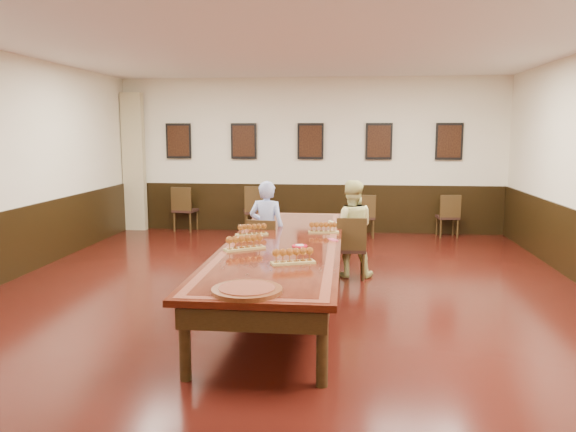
# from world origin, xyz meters

# --- Properties ---
(floor) EXTENTS (8.00, 10.00, 0.02)m
(floor) POSITION_xyz_m (0.00, 0.00, -0.01)
(floor) COLOR black
(floor) RESTS_ON ground
(ceiling) EXTENTS (8.00, 10.00, 0.02)m
(ceiling) POSITION_xyz_m (0.00, 0.00, 3.21)
(ceiling) COLOR white
(ceiling) RESTS_ON floor
(wall_back) EXTENTS (8.00, 0.02, 3.20)m
(wall_back) POSITION_xyz_m (0.00, 5.01, 1.60)
(wall_back) COLOR #EFE9C8
(wall_back) RESTS_ON floor
(wall_front) EXTENTS (8.00, 0.02, 3.20)m
(wall_front) POSITION_xyz_m (0.00, -5.01, 1.60)
(wall_front) COLOR #EFE9C8
(wall_front) RESTS_ON floor
(chair_man) EXTENTS (0.47, 0.51, 0.88)m
(chair_man) POSITION_xyz_m (-0.38, 1.02, 0.44)
(chair_man) COLOR black
(chair_man) RESTS_ON floor
(chair_woman) EXTENTS (0.43, 0.47, 0.90)m
(chair_woman) POSITION_xyz_m (0.83, 1.25, 0.45)
(chair_woman) COLOR black
(chair_woman) RESTS_ON floor
(spare_chair_a) EXTENTS (0.50, 0.54, 0.95)m
(spare_chair_a) POSITION_xyz_m (-2.64, 4.78, 0.47)
(spare_chair_a) COLOR black
(spare_chair_a) RESTS_ON floor
(spare_chair_b) EXTENTS (0.58, 0.61, 1.01)m
(spare_chair_b) POSITION_xyz_m (-1.11, 4.57, 0.50)
(spare_chair_b) COLOR black
(spare_chair_b) RESTS_ON floor
(spare_chair_c) EXTENTS (0.42, 0.45, 0.87)m
(spare_chair_c) POSITION_xyz_m (1.12, 4.45, 0.43)
(spare_chair_c) COLOR black
(spare_chair_c) RESTS_ON floor
(spare_chair_d) EXTENTS (0.44, 0.47, 0.87)m
(spare_chair_d) POSITION_xyz_m (2.78, 4.64, 0.43)
(spare_chair_d) COLOR black
(spare_chair_d) RESTS_ON floor
(person_man) EXTENTS (0.56, 0.41, 1.41)m
(person_man) POSITION_xyz_m (-0.37, 1.11, 0.70)
(person_man) COLOR #5371D0
(person_man) RESTS_ON floor
(person_woman) EXTENTS (0.71, 0.56, 1.41)m
(person_woman) POSITION_xyz_m (0.83, 1.34, 0.70)
(person_woman) COLOR #EAE892
(person_woman) RESTS_ON floor
(pink_phone) EXTENTS (0.14, 0.17, 0.01)m
(pink_phone) POSITION_xyz_m (0.60, 0.18, 0.76)
(pink_phone) COLOR #D5476A
(pink_phone) RESTS_ON conference_table
(curtain) EXTENTS (0.45, 0.18, 2.90)m
(curtain) POSITION_xyz_m (-3.75, 4.82, 1.45)
(curtain) COLOR tan
(curtain) RESTS_ON floor
(wainscoting) EXTENTS (8.00, 10.00, 1.00)m
(wainscoting) POSITION_xyz_m (0.00, 0.00, 0.50)
(wainscoting) COLOR black
(wainscoting) RESTS_ON floor
(conference_table) EXTENTS (1.40, 5.00, 0.76)m
(conference_table) POSITION_xyz_m (0.00, 0.00, 0.61)
(conference_table) COLOR black
(conference_table) RESTS_ON floor
(posters) EXTENTS (6.14, 0.04, 0.74)m
(posters) POSITION_xyz_m (0.00, 4.94, 1.90)
(posters) COLOR black
(posters) RESTS_ON wall_back
(flight_a) EXTENTS (0.43, 0.29, 0.16)m
(flight_a) POSITION_xyz_m (-0.46, 0.39, 0.82)
(flight_a) COLOR olive
(flight_a) RESTS_ON conference_table
(flight_b) EXTENTS (0.42, 0.16, 0.15)m
(flight_b) POSITION_xyz_m (0.46, 0.67, 0.82)
(flight_b) COLOR olive
(flight_b) RESTS_ON conference_table
(flight_c) EXTENTS (0.48, 0.38, 0.18)m
(flight_c) POSITION_xyz_m (-0.39, -0.52, 0.83)
(flight_c) COLOR olive
(flight_c) RESTS_ON conference_table
(flight_d) EXTENTS (0.47, 0.29, 0.17)m
(flight_d) POSITION_xyz_m (0.22, -1.14, 0.83)
(flight_d) COLOR olive
(flight_d) RESTS_ON conference_table
(red_plate_grp) EXTENTS (0.18, 0.18, 0.02)m
(red_plate_grp) POSITION_xyz_m (0.22, -0.26, 0.76)
(red_plate_grp) COLOR red
(red_plate_grp) RESTS_ON conference_table
(carved_platter) EXTENTS (0.75, 0.75, 0.05)m
(carved_platter) POSITION_xyz_m (-0.06, -2.21, 0.77)
(carved_platter) COLOR #4F220F
(carved_platter) RESTS_ON conference_table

